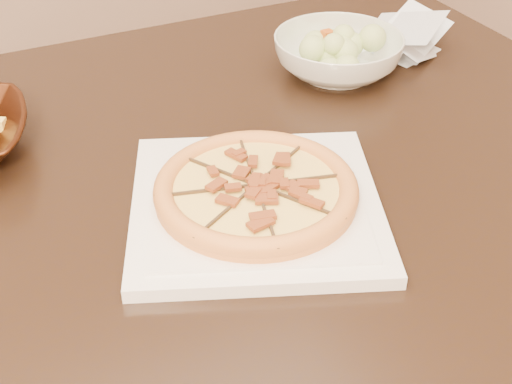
# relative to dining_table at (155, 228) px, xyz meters

# --- Properties ---
(dining_table) EXTENTS (1.54, 1.01, 0.75)m
(dining_table) POSITION_rel_dining_table_xyz_m (0.00, 0.00, 0.00)
(dining_table) COLOR black
(dining_table) RESTS_ON floor
(plate) EXTENTS (0.41, 0.41, 0.02)m
(plate) POSITION_rel_dining_table_xyz_m (0.09, -0.14, 0.10)
(plate) COLOR white
(plate) RESTS_ON dining_table
(pizza) EXTENTS (0.26, 0.26, 0.03)m
(pizza) POSITION_rel_dining_table_xyz_m (0.09, -0.14, 0.13)
(pizza) COLOR orange
(pizza) RESTS_ON plate
(salad_bowl) EXTENTS (0.23, 0.23, 0.07)m
(salad_bowl) POSITION_rel_dining_table_xyz_m (0.39, 0.15, 0.13)
(salad_bowl) COLOR silver
(salad_bowl) RESTS_ON dining_table
(salad) EXTENTS (0.10, 0.11, 0.04)m
(salad) POSITION_rel_dining_table_xyz_m (0.39, 0.15, 0.18)
(salad) COLOR #BAC68D
(salad) RESTS_ON salad_bowl
(cling_film) EXTENTS (0.15, 0.13, 0.05)m
(cling_film) POSITION_rel_dining_table_xyz_m (0.55, 0.15, 0.12)
(cling_film) COLOR silver
(cling_film) RESTS_ON dining_table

